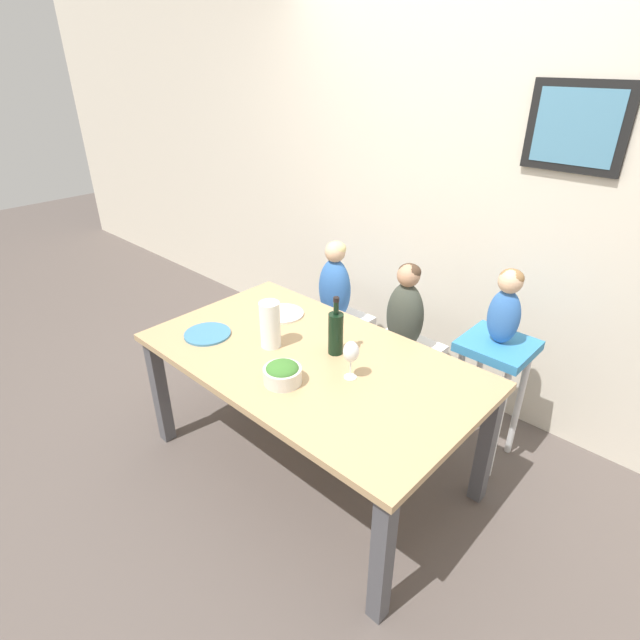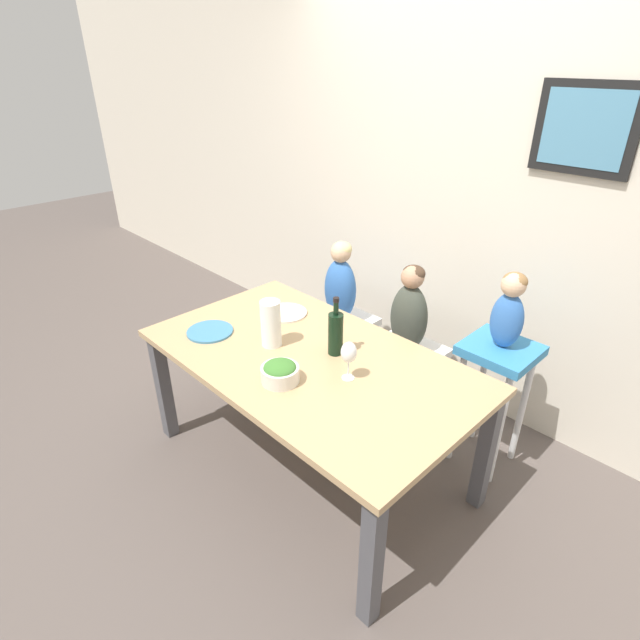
{
  "view_description": "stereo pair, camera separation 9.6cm",
  "coord_description": "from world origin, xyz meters",
  "px_view_note": "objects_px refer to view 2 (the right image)",
  "views": [
    {
      "loc": [
        1.47,
        -1.51,
        2.06
      ],
      "look_at": [
        0.0,
        0.07,
        0.9
      ],
      "focal_mm": 28.0,
      "sensor_mm": 36.0,
      "label": 1
    },
    {
      "loc": [
        1.54,
        -1.44,
        2.06
      ],
      "look_at": [
        0.0,
        0.07,
        0.9
      ],
      "focal_mm": 28.0,
      "sensor_mm": 36.0,
      "label": 2
    }
  ],
  "objects_px": {
    "dinner_plate_front_left": "(210,331)",
    "dinner_plate_back_left": "(286,313)",
    "wine_bottle": "(336,332)",
    "paper_towel_roll": "(271,324)",
    "salad_bowl_large": "(280,372)",
    "person_child_center": "(410,310)",
    "wine_glass_near": "(349,353)",
    "chair_far_center": "(405,359)",
    "person_child_left": "(340,283)",
    "person_baby_right": "(509,308)",
    "chair_far_left": "(339,328)",
    "chair_right_highchair": "(496,373)"
  },
  "relations": [
    {
      "from": "person_child_center",
      "to": "salad_bowl_large",
      "type": "bearing_deg",
      "value": -90.27
    },
    {
      "from": "chair_right_highchair",
      "to": "dinner_plate_back_left",
      "type": "distance_m",
      "value": 1.2
    },
    {
      "from": "chair_far_center",
      "to": "wine_bottle",
      "type": "xyz_separation_m",
      "value": [
        0.0,
        -0.62,
        0.44
      ]
    },
    {
      "from": "chair_far_left",
      "to": "paper_towel_roll",
      "type": "distance_m",
      "value": 0.95
    },
    {
      "from": "chair_far_center",
      "to": "salad_bowl_large",
      "type": "height_order",
      "value": "salad_bowl_large"
    },
    {
      "from": "chair_far_left",
      "to": "person_child_center",
      "type": "bearing_deg",
      "value": 0.06
    },
    {
      "from": "person_baby_right",
      "to": "paper_towel_roll",
      "type": "distance_m",
      "value": 1.18
    },
    {
      "from": "paper_towel_roll",
      "to": "chair_far_left",
      "type": "bearing_deg",
      "value": 108.59
    },
    {
      "from": "chair_far_center",
      "to": "person_baby_right",
      "type": "distance_m",
      "value": 0.8
    },
    {
      "from": "wine_bottle",
      "to": "dinner_plate_front_left",
      "type": "xyz_separation_m",
      "value": [
        -0.62,
        -0.34,
        -0.11
      ]
    },
    {
      "from": "wine_bottle",
      "to": "wine_glass_near",
      "type": "distance_m",
      "value": 0.23
    },
    {
      "from": "salad_bowl_large",
      "to": "chair_far_center",
      "type": "bearing_deg",
      "value": 89.73
    },
    {
      "from": "person_baby_right",
      "to": "chair_far_left",
      "type": "bearing_deg",
      "value": -179.95
    },
    {
      "from": "person_baby_right",
      "to": "dinner_plate_back_left",
      "type": "height_order",
      "value": "person_baby_right"
    },
    {
      "from": "person_baby_right",
      "to": "dinner_plate_back_left",
      "type": "distance_m",
      "value": 1.22
    },
    {
      "from": "wine_glass_near",
      "to": "dinner_plate_front_left",
      "type": "relative_size",
      "value": 0.78
    },
    {
      "from": "wine_glass_near",
      "to": "wine_bottle",
      "type": "bearing_deg",
      "value": 150.07
    },
    {
      "from": "chair_far_center",
      "to": "salad_bowl_large",
      "type": "xyz_separation_m",
      "value": [
        -0.0,
        -0.98,
        0.37
      ]
    },
    {
      "from": "person_child_left",
      "to": "person_baby_right",
      "type": "xyz_separation_m",
      "value": [
        1.13,
        0.0,
        0.22
      ]
    },
    {
      "from": "person_child_center",
      "to": "wine_bottle",
      "type": "relative_size",
      "value": 1.74
    },
    {
      "from": "paper_towel_roll",
      "to": "salad_bowl_large",
      "type": "relative_size",
      "value": 1.39
    },
    {
      "from": "dinner_plate_front_left",
      "to": "dinner_plate_back_left",
      "type": "bearing_deg",
      "value": 74.63
    },
    {
      "from": "chair_far_left",
      "to": "person_child_left",
      "type": "bearing_deg",
      "value": 90.0
    },
    {
      "from": "wine_bottle",
      "to": "dinner_plate_back_left",
      "type": "xyz_separation_m",
      "value": [
        -0.5,
        0.1,
        -0.11
      ]
    },
    {
      "from": "chair_far_left",
      "to": "dinner_plate_front_left",
      "type": "distance_m",
      "value": 1.01
    },
    {
      "from": "wine_glass_near",
      "to": "salad_bowl_large",
      "type": "height_order",
      "value": "wine_glass_near"
    },
    {
      "from": "chair_far_center",
      "to": "paper_towel_roll",
      "type": "distance_m",
      "value": 0.96
    },
    {
      "from": "person_child_center",
      "to": "paper_towel_roll",
      "type": "xyz_separation_m",
      "value": [
        -0.29,
        -0.8,
        0.11
      ]
    },
    {
      "from": "person_baby_right",
      "to": "wine_glass_near",
      "type": "distance_m",
      "value": 0.83
    },
    {
      "from": "chair_right_highchair",
      "to": "person_child_center",
      "type": "height_order",
      "value": "person_child_center"
    },
    {
      "from": "wine_bottle",
      "to": "dinner_plate_back_left",
      "type": "distance_m",
      "value": 0.52
    },
    {
      "from": "person_child_left",
      "to": "person_child_center",
      "type": "xyz_separation_m",
      "value": [
        0.55,
        0.0,
        0.0
      ]
    },
    {
      "from": "person_child_center",
      "to": "dinner_plate_front_left",
      "type": "height_order",
      "value": "person_child_center"
    },
    {
      "from": "person_baby_right",
      "to": "paper_towel_roll",
      "type": "bearing_deg",
      "value": -137.09
    },
    {
      "from": "person_child_left",
      "to": "paper_towel_roll",
      "type": "xyz_separation_m",
      "value": [
        0.27,
        -0.8,
        0.11
      ]
    },
    {
      "from": "salad_bowl_large",
      "to": "chair_right_highchair",
      "type": "bearing_deg",
      "value": 59.43
    },
    {
      "from": "paper_towel_roll",
      "to": "dinner_plate_front_left",
      "type": "xyz_separation_m",
      "value": [
        -0.33,
        -0.16,
        -0.12
      ]
    },
    {
      "from": "chair_right_highchair",
      "to": "person_child_left",
      "type": "bearing_deg",
      "value": 179.97
    },
    {
      "from": "wine_bottle",
      "to": "salad_bowl_large",
      "type": "distance_m",
      "value": 0.36
    },
    {
      "from": "person_baby_right",
      "to": "dinner_plate_back_left",
      "type": "xyz_separation_m",
      "value": [
        -1.07,
        -0.52,
        -0.23
      ]
    },
    {
      "from": "salad_bowl_large",
      "to": "person_child_center",
      "type": "bearing_deg",
      "value": 89.73
    },
    {
      "from": "person_baby_right",
      "to": "wine_bottle",
      "type": "bearing_deg",
      "value": -132.5
    },
    {
      "from": "person_child_left",
      "to": "wine_bottle",
      "type": "distance_m",
      "value": 0.84
    },
    {
      "from": "chair_far_center",
      "to": "wine_glass_near",
      "type": "relative_size",
      "value": 2.48
    },
    {
      "from": "dinner_plate_front_left",
      "to": "paper_towel_roll",
      "type": "bearing_deg",
      "value": 25.6
    },
    {
      "from": "chair_far_left",
      "to": "person_child_left",
      "type": "distance_m",
      "value": 0.34
    },
    {
      "from": "wine_bottle",
      "to": "dinner_plate_back_left",
      "type": "height_order",
      "value": "wine_bottle"
    },
    {
      "from": "dinner_plate_front_left",
      "to": "wine_bottle",
      "type": "bearing_deg",
      "value": 28.34
    },
    {
      "from": "chair_far_left",
      "to": "person_child_left",
      "type": "xyz_separation_m",
      "value": [
        -0.0,
        0.0,
        0.34
      ]
    },
    {
      "from": "chair_far_left",
      "to": "wine_bottle",
      "type": "relative_size",
      "value": 1.55
    }
  ]
}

